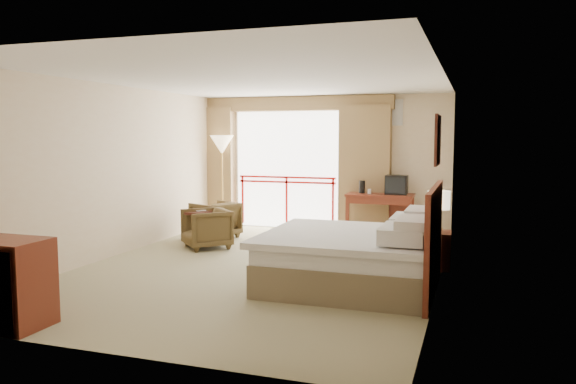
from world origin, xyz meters
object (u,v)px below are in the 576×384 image
(wastebasket, at_px, (351,232))
(armchair_far, at_px, (216,237))
(nightstand, at_px, (437,250))
(side_table, at_px, (197,221))
(table_lamp, at_px, (439,201))
(desk, at_px, (381,203))
(bed, at_px, (355,257))
(armchair_near, at_px, (207,248))
(tv, at_px, (396,185))
(floor_lamp, at_px, (222,148))

(wastebasket, distance_m, armchair_far, 2.53)
(nightstand, bearing_deg, side_table, 170.20)
(table_lamp, bearing_deg, armchair_far, 163.90)
(desk, bearing_deg, wastebasket, -129.25)
(wastebasket, bearing_deg, nightstand, -48.19)
(bed, bearing_deg, table_lamp, 55.52)
(side_table, bearing_deg, nightstand, -7.51)
(bed, distance_m, desk, 3.70)
(desk, relative_size, armchair_far, 1.67)
(nightstand, bearing_deg, table_lamp, 87.71)
(wastebasket, bearing_deg, table_lamp, -47.42)
(table_lamp, height_order, armchair_near, table_lamp)
(table_lamp, distance_m, side_table, 4.21)
(tv, distance_m, armchair_far, 3.53)
(nightstand, relative_size, armchair_near, 0.73)
(armchair_far, xyz_separation_m, floor_lamp, (-0.42, 1.20, 1.65))
(desk, distance_m, floor_lamp, 3.48)
(bed, bearing_deg, tv, 89.71)
(side_table, bearing_deg, armchair_near, -38.86)
(bed, distance_m, wastebasket, 3.26)
(nightstand, xyz_separation_m, side_table, (-4.14, 0.55, 0.13))
(tv, xyz_separation_m, armchair_near, (-2.92, -2.03, -0.99))
(nightstand, relative_size, table_lamp, 0.95)
(nightstand, bearing_deg, floor_lamp, 149.44)
(bed, height_order, armchair_near, bed)
(desk, distance_m, wastebasket, 0.86)
(armchair_far, bearing_deg, table_lamp, 100.12)
(nightstand, relative_size, side_table, 0.91)
(bed, xyz_separation_m, table_lamp, (0.93, 1.35, 0.60))
(armchair_far, height_order, armchair_near, armchair_far)
(table_lamp, distance_m, armchair_near, 3.95)
(armchair_far, distance_m, side_table, 0.80)
(armchair_far, height_order, side_table, side_table)
(table_lamp, distance_m, wastebasket, 2.61)
(wastebasket, height_order, side_table, side_table)
(tv, bearing_deg, table_lamp, -86.71)
(nightstand, height_order, floor_lamp, floor_lamp)
(nightstand, height_order, desk, desk)
(table_lamp, height_order, tv, tv)
(desk, relative_size, wastebasket, 4.59)
(desk, bearing_deg, tv, -8.84)
(armchair_far, bearing_deg, desk, 137.76)
(armchair_near, relative_size, side_table, 1.25)
(table_lamp, bearing_deg, bed, -124.48)
(nightstand, xyz_separation_m, wastebasket, (-1.67, 1.87, -0.13))
(nightstand, bearing_deg, armchair_near, 173.35)
(desk, bearing_deg, table_lamp, -60.15)
(bed, bearing_deg, desk, 94.37)
(bed, xyz_separation_m, nightstand, (0.93, 1.30, -0.11))
(desk, distance_m, side_table, 3.47)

